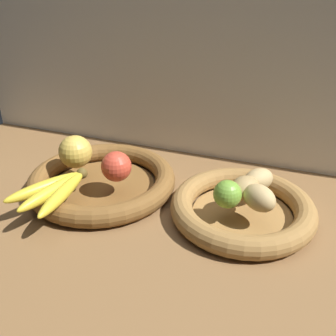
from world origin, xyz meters
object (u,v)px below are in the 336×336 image
object	(u,v)px
potato_back	(258,180)
potato_large	(245,188)
fruit_bowl_right	(242,208)
apple_red_right	(116,166)
lime_near	(227,194)
fruit_bowl_left	(102,181)
potato_small	(259,199)
apple_golden_left	(75,152)
banana_bunch_front	(54,190)

from	to	relation	value
potato_back	potato_large	distance (cm)	5.02
fruit_bowl_right	apple_red_right	size ratio (longest dim) A/B	4.47
apple_red_right	lime_near	size ratio (longest dim) A/B	1.20
fruit_bowl_left	potato_small	xyz separation A→B (cm)	(36.46, -3.32, 5.09)
potato_small	lime_near	xyz separation A→B (cm)	(-6.00, -0.70, 0.23)
apple_golden_left	potato_back	size ratio (longest dim) A/B	1.06
potato_small	lime_near	world-z (taller)	lime_near
potato_small	potato_large	size ratio (longest dim) A/B	1.09
fruit_bowl_left	potato_small	world-z (taller)	potato_small
potato_back	potato_small	bearing A→B (deg)	-81.03
potato_back	banana_bunch_front	bearing A→B (deg)	-156.39
banana_bunch_front	potato_small	distance (cm)	41.43
apple_red_right	potato_back	size ratio (longest dim) A/B	0.92
fruit_bowl_right	apple_golden_left	size ratio (longest dim) A/B	3.88
fruit_bowl_left	potato_large	distance (cm)	33.52
apple_golden_left	potato_large	world-z (taller)	apple_golden_left
apple_red_right	potato_large	distance (cm)	27.96
fruit_bowl_right	apple_golden_left	distance (cm)	40.25
apple_golden_left	lime_near	bearing A→B (deg)	-6.47
fruit_bowl_right	banana_bunch_front	xyz separation A→B (cm)	(-37.06, -12.54, 3.88)
fruit_bowl_left	apple_red_right	distance (cm)	8.20
banana_bunch_front	fruit_bowl_left	bearing A→B (deg)	72.67
apple_red_right	lime_near	bearing A→B (deg)	-4.19
apple_golden_left	potato_small	world-z (taller)	apple_golden_left
potato_small	potato_large	world-z (taller)	potato_small
potato_back	lime_near	xyz separation A→B (cm)	(-4.76, -8.59, 0.45)
fruit_bowl_right	lime_near	distance (cm)	7.18
potato_large	apple_golden_left	bearing A→B (deg)	179.74
apple_golden_left	potato_small	size ratio (longest dim) A/B	1.08
banana_bunch_front	potato_large	size ratio (longest dim) A/B	2.87
fruit_bowl_left	potato_small	distance (cm)	36.97
potato_small	potato_large	distance (cm)	4.70
apple_golden_left	lime_near	size ratio (longest dim) A/B	1.38
apple_red_right	potato_large	world-z (taller)	apple_red_right
potato_small	potato_back	xyz separation A→B (cm)	(-1.25, 7.89, -0.21)
fruit_bowl_right	banana_bunch_front	size ratio (longest dim) A/B	1.60
potato_large	potato_small	bearing A→B (deg)	-45.00
apple_red_right	potato_small	bearing A→B (deg)	-2.09
fruit_bowl_left	fruit_bowl_right	distance (cm)	33.14
apple_golden_left	fruit_bowl_right	bearing A→B (deg)	-0.26
fruit_bowl_left	banana_bunch_front	bearing A→B (deg)	-107.33
fruit_bowl_right	lime_near	world-z (taller)	lime_near
fruit_bowl_right	potato_back	bearing A→B (deg)	65.56
fruit_bowl_right	apple_red_right	world-z (taller)	apple_red_right
apple_red_right	apple_golden_left	world-z (taller)	apple_golden_left
potato_large	lime_near	xyz separation A→B (cm)	(-2.68, -4.02, 0.34)
banana_bunch_front	lime_near	bearing A→B (deg)	13.91
apple_red_right	potato_large	size ratio (longest dim) A/B	1.03
apple_red_right	potato_back	bearing A→B (deg)	12.70
potato_large	lime_near	bearing A→B (deg)	-123.69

